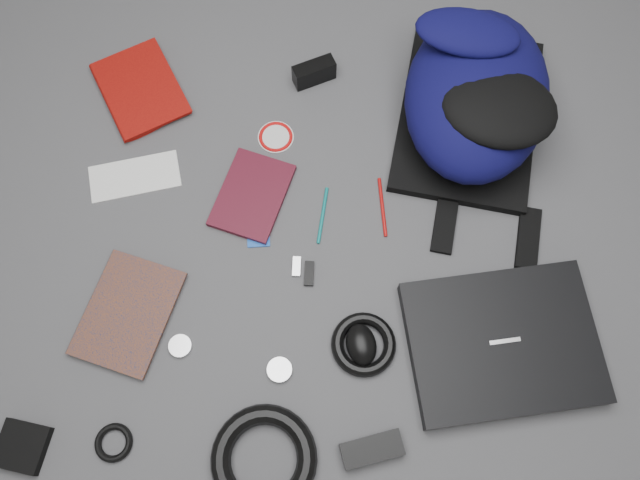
{
  "coord_description": "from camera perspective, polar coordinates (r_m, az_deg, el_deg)",
  "views": [
    {
      "loc": [
        -0.03,
        -0.45,
        1.3
      ],
      "look_at": [
        0.0,
        0.0,
        0.02
      ],
      "focal_mm": 35.0,
      "sensor_mm": 36.0,
      "label": 1
    }
  ],
  "objects": [
    {
      "name": "ground",
      "position": [
        1.38,
        0.0,
        -0.28
      ],
      "size": [
        4.0,
        4.0,
        0.0
      ],
      "primitive_type": "plane",
      "color": "#4F4F51",
      "rests_on": "ground"
    },
    {
      "name": "backpack",
      "position": [
        1.47,
        14.13,
        12.82
      ],
      "size": [
        0.46,
        0.57,
        0.21
      ],
      "primitive_type": null,
      "rotation": [
        0.0,
        0.0,
        -0.27
      ],
      "color": "#080732",
      "rests_on": "ground"
    },
    {
      "name": "laptop",
      "position": [
        1.36,
        16.33,
        -9.0
      ],
      "size": [
        0.4,
        0.32,
        0.04
      ],
      "primitive_type": "cube",
      "rotation": [
        0.0,
        0.0,
        0.06
      ],
      "color": "black",
      "rests_on": "ground"
    },
    {
      "name": "textbook_red",
      "position": [
        1.6,
        -18.95,
        11.66
      ],
      "size": [
        0.25,
        0.28,
        0.03
      ],
      "primitive_type": "imported",
      "rotation": [
        0.0,
        0.0,
        0.41
      ],
      "color": "maroon",
      "rests_on": "ground"
    },
    {
      "name": "comic_book",
      "position": [
        1.42,
        -20.22,
        -5.23
      ],
      "size": [
        0.25,
        0.29,
        0.02
      ],
      "primitive_type": "imported",
      "rotation": [
        0.0,
        0.0,
        -0.39
      ],
      "color": "#A9490C",
      "rests_on": "ground"
    },
    {
      "name": "envelope",
      "position": [
        1.5,
        -16.58,
        5.59
      ],
      "size": [
        0.22,
        0.12,
        0.0
      ],
      "primitive_type": "cube",
      "rotation": [
        0.0,
        0.0,
        0.15
      ],
      "color": "white",
      "rests_on": "ground"
    },
    {
      "name": "dvd_case",
      "position": [
        1.42,
        -6.22,
        4.08
      ],
      "size": [
        0.21,
        0.24,
        0.02
      ],
      "primitive_type": "cube",
      "rotation": [
        0.0,
        0.0,
        -0.4
      ],
      "color": "#3F0C17",
      "rests_on": "ground"
    },
    {
      "name": "compact_camera",
      "position": [
        1.55,
        -0.55,
        15.07
      ],
      "size": [
        0.11,
        0.07,
        0.06
      ],
      "primitive_type": "cube",
      "rotation": [
        0.0,
        0.0,
        0.33
      ],
      "color": "black",
      "rests_on": "ground"
    },
    {
      "name": "sticker_disc",
      "position": [
        1.49,
        -4.06,
        9.37
      ],
      "size": [
        0.1,
        0.1,
        0.0
      ],
      "primitive_type": "cylinder",
      "rotation": [
        0.0,
        0.0,
        -0.21
      ],
      "color": "white",
      "rests_on": "ground"
    },
    {
      "name": "pen_teal",
      "position": [
        1.4,
        0.24,
        2.28
      ],
      "size": [
        0.04,
        0.13,
        0.01
      ],
      "primitive_type": "cylinder",
      "rotation": [
        1.57,
        0.0,
        -0.22
      ],
      "color": "#0C7474",
      "rests_on": "ground"
    },
    {
      "name": "pen_red",
      "position": [
        1.41,
        5.73,
        3.02
      ],
      "size": [
        0.01,
        0.14,
        0.01
      ],
      "primitive_type": "cylinder",
      "rotation": [
        1.57,
        0.0,
        0.0
      ],
      "color": "#B10E0D",
      "rests_on": "ground"
    },
    {
      "name": "id_badge",
      "position": [
        1.39,
        -5.67,
        0.87
      ],
      "size": [
        0.05,
        0.08,
        0.0
      ],
      "primitive_type": "cube",
      "rotation": [
        0.0,
        0.0,
        0.0
      ],
      "color": "blue",
      "rests_on": "ground"
    },
    {
      "name": "usb_black",
      "position": [
        1.35,
        -1.0,
        -3.08
      ],
      "size": [
        0.03,
        0.06,
        0.01
      ],
      "primitive_type": "cube",
      "rotation": [
        0.0,
        0.0,
        -0.11
      ],
      "color": "black",
      "rests_on": "ground"
    },
    {
      "name": "usb_silver",
      "position": [
        1.36,
        -2.16,
        -2.44
      ],
      "size": [
        0.02,
        0.05,
        0.01
      ],
      "primitive_type": "cube",
      "rotation": [
        0.0,
        0.0,
        -0.11
      ],
      "color": "silver",
      "rests_on": "ground"
    },
    {
      "name": "mouse",
      "position": [
        1.3,
        3.79,
        -9.52
      ],
      "size": [
        0.07,
        0.09,
        0.05
      ],
      "primitive_type": "ellipsoid",
      "rotation": [
        0.0,
        0.0,
        0.12
      ],
      "color": "black",
      "rests_on": "ground"
    },
    {
      "name": "headphone_left",
      "position": [
        1.35,
        -12.65,
        -9.44
      ],
      "size": [
        0.05,
        0.05,
        0.01
      ],
      "primitive_type": "cylinder",
      "rotation": [
        0.0,
        0.0,
        0.15
      ],
      "color": "silver",
      "rests_on": "ground"
    },
    {
      "name": "headphone_right",
      "position": [
        1.31,
        -3.72,
        -11.76
      ],
      "size": [
        0.07,
        0.07,
        0.01
      ],
      "primitive_type": "cylinder",
      "rotation": [
        0.0,
        0.0,
        -0.33
      ],
      "color": "silver",
      "rests_on": "ground"
    },
    {
      "name": "cable_coil",
      "position": [
        1.31,
        4.0,
        -9.49
      ],
      "size": [
        0.18,
        0.18,
        0.03
      ],
      "primitive_type": "torus",
      "rotation": [
        0.0,
        0.0,
        0.39
      ],
      "color": "black",
      "rests_on": "ground"
    },
    {
      "name": "power_brick",
      "position": [
        1.29,
        4.77,
        -18.53
      ],
      "size": [
        0.13,
        0.07,
        0.03
      ],
      "primitive_type": "cube",
      "rotation": [
        0.0,
        0.0,
        0.18
      ],
      "color": "black",
      "rests_on": "ground"
    },
    {
      "name": "power_cord_coil",
      "position": [
        1.29,
        -5.15,
        -19.32
      ],
      "size": [
        0.27,
        0.27,
        0.04
      ],
      "primitive_type": "torus",
      "rotation": [
        0.0,
        0.0,
        0.34
      ],
      "color": "black",
      "rests_on": "ground"
    },
    {
      "name": "pouch",
      "position": [
        1.42,
        -25.58,
        -16.66
      ],
      "size": [
        0.11,
        0.11,
        0.02
      ],
      "primitive_type": "cube",
      "rotation": [
        0.0,
        0.0,
        -0.28
      ],
      "color": "black",
      "rests_on": "ground"
    },
    {
      "name": "earbud_coil",
      "position": [
        1.36,
        -18.35,
        -17.18
      ],
      "size": [
        0.1,
        0.1,
        0.01
      ],
      "primitive_type": "torus",
      "rotation": [
        0.0,
        0.0,
        -0.4
      ],
      "color": "black",
      "rests_on": "ground"
    }
  ]
}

